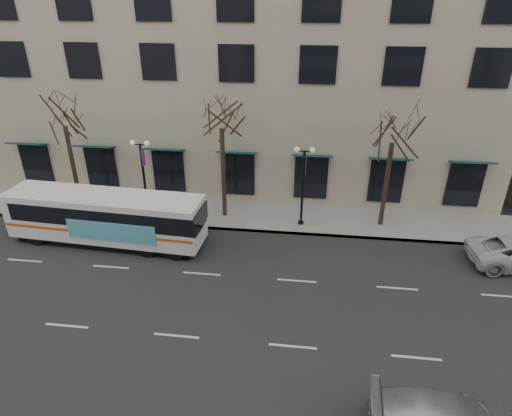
% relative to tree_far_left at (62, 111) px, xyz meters
% --- Properties ---
extents(ground, '(160.00, 160.00, 0.00)m').
position_rel_tree_far_left_xyz_m(ground, '(10.00, -8.80, -6.70)').
color(ground, black).
rests_on(ground, ground).
extents(sidewalk_far, '(80.00, 4.00, 0.15)m').
position_rel_tree_far_left_xyz_m(sidewalk_far, '(15.00, 0.20, -6.62)').
color(sidewalk_far, gray).
rests_on(sidewalk_far, ground).
extents(building_hotel, '(40.00, 20.00, 24.00)m').
position_rel_tree_far_left_xyz_m(building_hotel, '(8.00, 12.20, 5.30)').
color(building_hotel, tan).
rests_on(building_hotel, ground).
extents(tree_far_left, '(3.60, 3.60, 8.34)m').
position_rel_tree_far_left_xyz_m(tree_far_left, '(0.00, 0.00, 0.00)').
color(tree_far_left, black).
rests_on(tree_far_left, ground).
extents(tree_far_mid, '(3.60, 3.60, 8.55)m').
position_rel_tree_far_left_xyz_m(tree_far_mid, '(10.00, 0.00, 0.21)').
color(tree_far_mid, black).
rests_on(tree_far_mid, ground).
extents(tree_far_right, '(3.60, 3.60, 8.06)m').
position_rel_tree_far_left_xyz_m(tree_far_right, '(20.00, 0.00, -0.28)').
color(tree_far_right, black).
rests_on(tree_far_right, ground).
extents(lamp_post_left, '(1.22, 0.45, 5.21)m').
position_rel_tree_far_left_xyz_m(lamp_post_left, '(5.01, -0.60, -3.75)').
color(lamp_post_left, black).
rests_on(lamp_post_left, ground).
extents(lamp_post_right, '(1.22, 0.45, 5.21)m').
position_rel_tree_far_left_xyz_m(lamp_post_right, '(15.01, -0.60, -3.75)').
color(lamp_post_right, black).
rests_on(lamp_post_right, ground).
extents(city_bus, '(11.58, 3.23, 3.10)m').
position_rel_tree_far_left_xyz_m(city_bus, '(3.91, -3.99, -5.00)').
color(city_bus, white).
rests_on(city_bus, ground).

